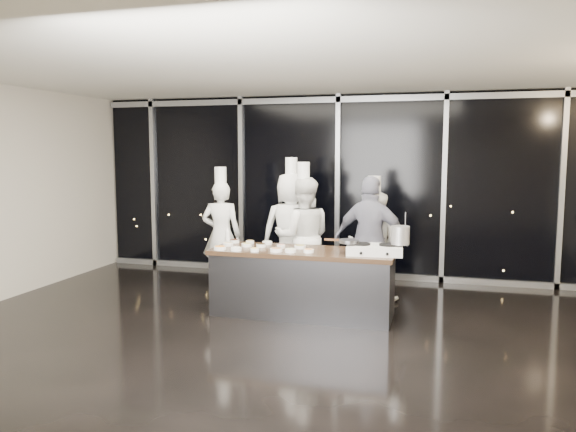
% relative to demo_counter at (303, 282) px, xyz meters
% --- Properties ---
extents(ground, '(9.00, 9.00, 0.00)m').
position_rel_demo_counter_xyz_m(ground, '(0.00, -0.90, -0.45)').
color(ground, black).
rests_on(ground, ground).
extents(room_shell, '(9.02, 7.02, 3.21)m').
position_rel_demo_counter_xyz_m(room_shell, '(0.18, -0.90, 1.79)').
color(room_shell, beige).
rests_on(room_shell, ground).
extents(window_wall, '(8.90, 0.11, 3.20)m').
position_rel_demo_counter_xyz_m(window_wall, '(0.00, 2.53, 1.14)').
color(window_wall, black).
rests_on(window_wall, ground).
extents(demo_counter, '(2.46, 0.86, 0.90)m').
position_rel_demo_counter_xyz_m(demo_counter, '(0.00, 0.00, 0.00)').
color(demo_counter, '#343438').
rests_on(demo_counter, ground).
extents(stove, '(0.74, 0.50, 0.14)m').
position_rel_demo_counter_xyz_m(stove, '(0.97, -0.08, 0.51)').
color(stove, silver).
rests_on(stove, demo_counter).
extents(frying_pan, '(0.47, 0.28, 0.04)m').
position_rel_demo_counter_xyz_m(frying_pan, '(0.64, -0.12, 0.61)').
color(frying_pan, slate).
rests_on(frying_pan, stove).
extents(stock_pot, '(0.25, 0.25, 0.23)m').
position_rel_demo_counter_xyz_m(stock_pot, '(1.29, -0.04, 0.70)').
color(stock_pot, '#AAAAAC').
rests_on(stock_pot, stove).
extents(prep_bowls, '(1.36, 0.74, 0.05)m').
position_rel_demo_counter_xyz_m(prep_bowls, '(-0.59, -0.05, 0.47)').
color(prep_bowls, white).
rests_on(prep_bowls, demo_counter).
extents(squeeze_bottle, '(0.07, 0.07, 0.24)m').
position_rel_demo_counter_xyz_m(squeeze_bottle, '(-1.14, 0.15, 0.56)').
color(squeeze_bottle, white).
rests_on(squeeze_bottle, demo_counter).
extents(chef_far_left, '(0.70, 0.53, 1.97)m').
position_rel_demo_counter_xyz_m(chef_far_left, '(-1.65, 1.14, 0.44)').
color(chef_far_left, white).
rests_on(chef_far_left, ground).
extents(chef_left, '(1.06, 0.84, 2.12)m').
position_rel_demo_counter_xyz_m(chef_left, '(-0.53, 1.36, 0.50)').
color(chef_left, white).
rests_on(chef_left, ground).
extents(chef_center, '(1.03, 0.89, 2.06)m').
position_rel_demo_counter_xyz_m(chef_center, '(-0.25, 1.01, 0.47)').
color(chef_center, white).
rests_on(chef_center, ground).
extents(guest, '(1.15, 0.63, 1.87)m').
position_rel_demo_counter_xyz_m(guest, '(0.81, 0.84, 0.48)').
color(guest, '#131635').
rests_on(guest, ground).
extents(chef_right, '(0.85, 0.69, 1.86)m').
position_rel_demo_counter_xyz_m(chef_right, '(0.82, 1.04, 0.37)').
color(chef_right, white).
rests_on(chef_right, ground).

